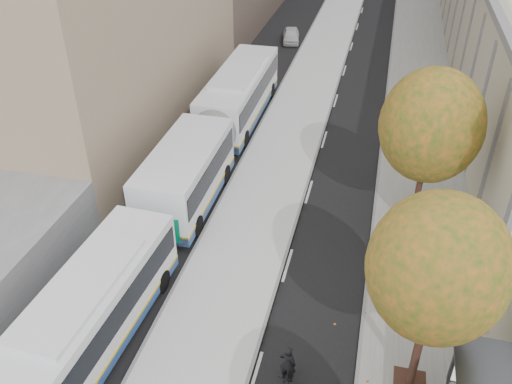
% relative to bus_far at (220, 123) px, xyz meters
% --- Properties ---
extents(bus_platform, '(4.25, 150.00, 0.15)m').
position_rel_bus_far_xyz_m(bus_platform, '(3.61, 7.68, -1.68)').
color(bus_platform, silver).
rests_on(bus_platform, ground).
extents(sidewalk, '(4.75, 150.00, 0.08)m').
position_rel_bus_far_xyz_m(sidewalk, '(11.61, 7.68, -1.71)').
color(sidewalk, gray).
rests_on(sidewalk, ground).
extents(tree_c, '(4.20, 4.20, 7.28)m').
position_rel_bus_far_xyz_m(tree_c, '(11.08, -14.32, 3.50)').
color(tree_c, black).
rests_on(tree_c, sidewalk).
extents(tree_d, '(4.40, 4.40, 7.60)m').
position_rel_bus_far_xyz_m(tree_d, '(11.08, -5.32, 3.71)').
color(tree_d, black).
rests_on(tree_d, sidewalk).
extents(bus_far, '(2.87, 19.27, 3.21)m').
position_rel_bus_far_xyz_m(bus_far, '(0.00, 0.00, 0.00)').
color(bus_far, silver).
rests_on(bus_far, ground).
extents(cyclist, '(0.62, 1.60, 2.00)m').
position_rel_bus_far_xyz_m(cyclist, '(6.99, -15.47, -1.01)').
color(cyclist, black).
rests_on(cyclist, ground).
extents(distant_car, '(2.01, 3.72, 1.20)m').
position_rel_bus_far_xyz_m(distant_car, '(0.36, 20.66, -1.15)').
color(distant_car, silver).
rests_on(distant_car, ground).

